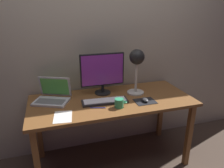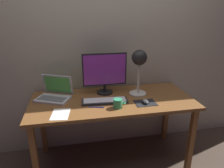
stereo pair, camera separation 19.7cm
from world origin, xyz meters
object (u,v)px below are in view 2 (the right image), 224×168
Objects in this scene: monitor at (105,71)px; desk_lamp at (139,62)px; mouse at (145,101)px; keyboard_main at (105,101)px; laptop at (55,92)px; coffee_mug at (118,103)px; pen at (96,107)px.

desk_lamp is (0.33, -0.10, 0.10)m from monitor.
desk_lamp is 4.89× the size of mouse.
keyboard_main is 1.14× the size of laptop.
monitor is 3.88× the size of coffee_mug.
coffee_mug is 0.20m from pen.
laptop is 0.84× the size of desk_lamp.
monitor is 0.42m from coffee_mug.
keyboard_main reaches higher than pen.
monitor reaches higher than pen.
desk_lamp reaches higher than monitor.
desk_lamp is at bearing -16.03° from monitor.
pen is (-0.19, 0.04, -0.04)m from coffee_mug.
mouse is at bearing -44.06° from monitor.
laptop is at bearing 160.80° from mouse.
desk_lamp is 0.49m from coffee_mug.
keyboard_main is 0.96× the size of desk_lamp.
desk_lamp reaches higher than coffee_mug.
mouse is (0.37, -0.10, 0.01)m from keyboard_main.
keyboard_main is 0.17m from coffee_mug.
monitor reaches higher than mouse.
pen is (-0.09, -0.10, -0.01)m from keyboard_main.
keyboard_main is 0.39m from mouse.
coffee_mug is (0.10, -0.14, 0.03)m from keyboard_main.
monitor reaches higher than laptop.
desk_lamp is at bearing 90.30° from mouse.
coffee_mug is (-0.28, -0.04, 0.02)m from mouse.
coffee_mug is (-0.27, -0.27, -0.30)m from desk_lamp.
mouse is at bearing -89.70° from desk_lamp.
keyboard_main is at bearing -22.66° from laptop.
monitor is at bearing 99.41° from coffee_mug.
monitor is 1.16× the size of laptop.
coffee_mug is (0.06, -0.36, -0.20)m from monitor.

